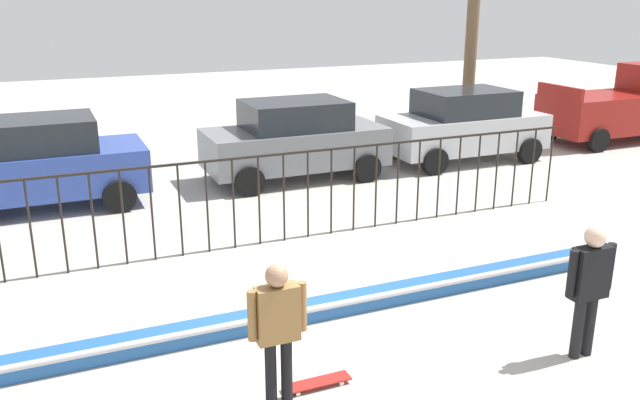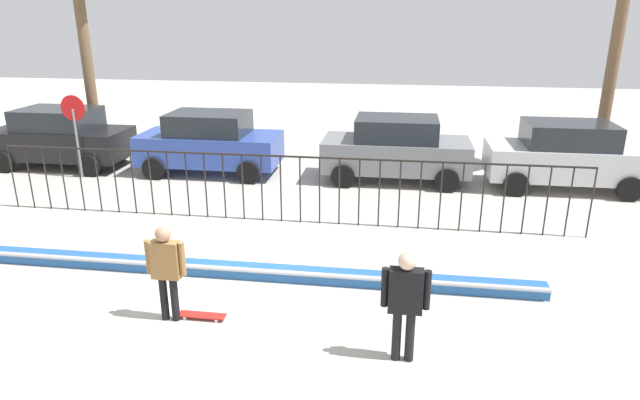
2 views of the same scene
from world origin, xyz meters
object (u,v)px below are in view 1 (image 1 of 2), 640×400
at_px(pickup_truck, 623,106).
at_px(parked_car_gray, 295,139).
at_px(skateboarder, 278,322).
at_px(camera_operator, 590,280).
at_px(parked_car_silver, 464,125).
at_px(skateboard, 317,382).
at_px(parked_car_blue, 38,163).

bearing_deg(pickup_truck, parked_car_gray, 178.70).
bearing_deg(pickup_truck, skateboarder, -150.72).
xyz_separation_m(skateboarder, pickup_truck, (14.21, 8.70, 0.05)).
relative_size(skateboarder, camera_operator, 0.96).
xyz_separation_m(skateboarder, camera_operator, (3.80, -0.56, 0.04)).
height_order(parked_car_silver, pickup_truck, pickup_truck).
xyz_separation_m(parked_car_gray, parked_car_silver, (4.77, -0.09, 0.00)).
bearing_deg(pickup_truck, skateboard, -150.09).
distance_m(skateboard, parked_car_silver, 11.44).
bearing_deg(camera_operator, skateboard, 53.94).
distance_m(skateboarder, camera_operator, 3.84).
bearing_deg(pickup_truck, parked_car_blue, 178.49).
bearing_deg(skateboard, pickup_truck, 17.84).
bearing_deg(parked_car_silver, skateboard, -131.26).
distance_m(skateboard, parked_car_blue, 8.88).
relative_size(parked_car_blue, parked_car_silver, 1.00).
bearing_deg(parked_car_gray, skateboard, -112.99).
relative_size(skateboard, parked_car_blue, 0.19).
distance_m(skateboard, pickup_truck, 16.22).
relative_size(parked_car_silver, pickup_truck, 0.91).
bearing_deg(camera_operator, parked_car_gray, -22.96).
distance_m(skateboard, parked_car_gray, 9.00).
bearing_deg(parked_car_silver, parked_car_gray, -179.36).
distance_m(parked_car_gray, parked_car_silver, 4.77).
distance_m(skateboarder, parked_car_gray, 9.22).
height_order(skateboarder, camera_operator, camera_operator).
height_order(skateboarder, parked_car_blue, parked_car_blue).
distance_m(camera_operator, pickup_truck, 13.94).
relative_size(skateboard, pickup_truck, 0.17).
height_order(parked_car_gray, parked_car_silver, same).
height_order(skateboard, parked_car_silver, parked_car_silver).
bearing_deg(camera_operator, pickup_truck, -73.15).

